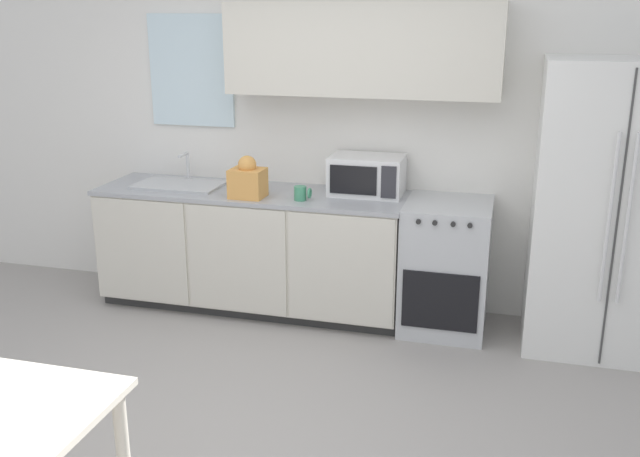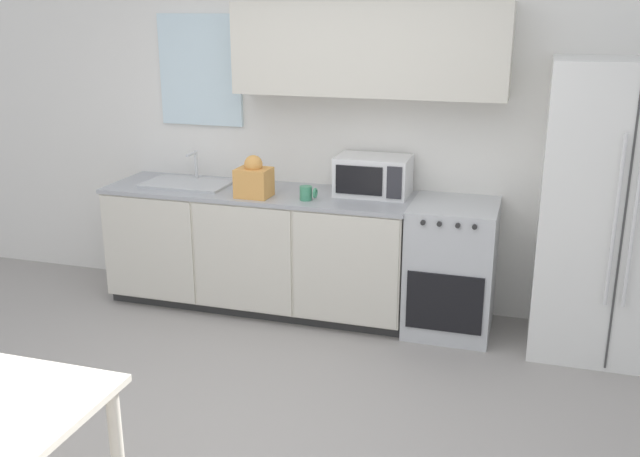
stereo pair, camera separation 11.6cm
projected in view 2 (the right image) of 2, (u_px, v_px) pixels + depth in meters
The scene contains 9 objects.
ground_plane at pixel (224, 447), 3.64m from camera, with size 12.00×12.00×0.00m, color gray.
wall_back at pixel (341, 112), 5.12m from camera, with size 12.00×0.38×2.70m.
kitchen_counter at pixel (259, 248), 5.27m from camera, with size 2.25×0.66×0.89m.
oven_range at pixel (451, 268), 4.88m from camera, with size 0.58×0.65×0.90m.
refrigerator at pixel (618, 212), 4.43m from camera, with size 0.94×0.72×1.87m.
kitchen_sink at pixel (188, 183), 5.30m from camera, with size 0.63×0.40×0.23m.
microwave at pixel (373, 176), 4.98m from camera, with size 0.51×0.34×0.27m.
coffee_mug at pixel (307, 193), 4.86m from camera, with size 0.12×0.09×0.10m.
grocery_bag_0 at pixel (254, 179), 4.93m from camera, with size 0.24×0.20×0.29m.
Camera 2 is at (1.39, -2.86, 2.14)m, focal length 40.00 mm.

